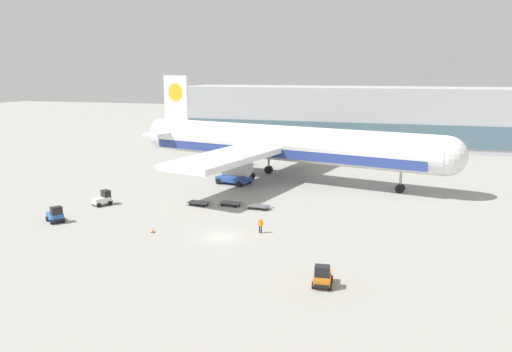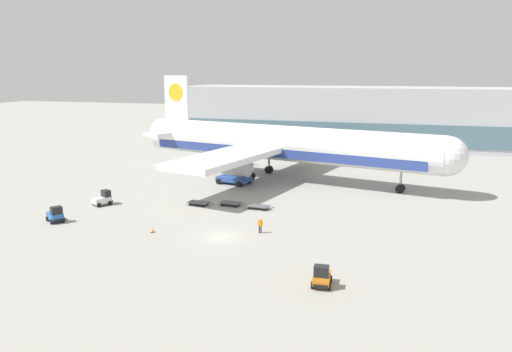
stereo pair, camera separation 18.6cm
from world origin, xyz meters
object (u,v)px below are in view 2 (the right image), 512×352
Objects in this scene: baggage_dolly_third at (258,206)px; traffic_cone_near at (153,230)px; baggage_tug_mid at (103,199)px; baggage_dolly_second at (231,203)px; ground_crew_near at (260,224)px; baggage_dolly_lead at (199,202)px; baggage_tug_foreground at (322,276)px; baggage_tug_far at (55,215)px; scissor_lift_loader at (234,172)px; airplane_main at (278,144)px.

traffic_cone_near is at bearing -120.15° from baggage_dolly_third.
baggage_dolly_second is (16.70, 4.61, -0.49)m from baggage_tug_mid.
baggage_tug_mid reaches higher than traffic_cone_near.
baggage_dolly_lead is at bearing 143.19° from ground_crew_near.
baggage_tug_foreground is 24.53m from baggage_dolly_third.
baggage_tug_far is 0.75× the size of baggage_dolly_lead.
baggage_tug_far is 24.97m from ground_crew_near.
baggage_dolly_third is at bearing 7.74° from baggage_dolly_lead.
scissor_lift_loader reaches higher than baggage_tug_foreground.
scissor_lift_loader reaches higher than baggage_dolly_second.
baggage_dolly_lead is at bearing -140.58° from baggage_tug_foreground.
baggage_tug_mid is 0.75× the size of baggage_dolly_lead.
traffic_cone_near reaches higher than baggage_dolly_second.
baggage_tug_far is 5.06× the size of traffic_cone_near.
airplane_main reaches higher than ground_crew_near.
baggage_dolly_lead and baggage_dolly_third have the same top height.
baggage_dolly_second is (4.19, 1.03, 0.00)m from baggage_dolly_lead.
ground_crew_near is (10.95, -22.73, -0.93)m from scissor_lift_loader.
baggage_tug_far is at bearing -105.24° from scissor_lift_loader.
baggage_dolly_lead is (-0.25, -13.79, -1.57)m from scissor_lift_loader.
baggage_dolly_lead is 12.20m from traffic_cone_near.
baggage_tug_foreground is at bearing -51.82° from ground_crew_near.
baggage_dolly_second is (17.77, 12.96, -0.49)m from baggage_tug_far.
airplane_main is 19.49m from baggage_dolly_second.
traffic_cone_near is (-8.74, -12.67, -0.12)m from baggage_dolly_third.
baggage_tug_mid is 21.16m from baggage_dolly_third.
baggage_dolly_third is (2.22, -19.18, -5.45)m from airplane_main.
baggage_dolly_third is 15.39m from traffic_cone_near.
baggage_tug_far is 1.62× the size of ground_crew_near.
airplane_main reaches higher than baggage_dolly_second.
baggage_tug_foreground is at bearing -56.68° from baggage_dolly_third.
scissor_lift_loader reaches higher than baggage_dolly_lead.
baggage_dolly_third is (21.84, 12.40, -0.49)m from baggage_tug_far.
airplane_main is 30.14m from baggage_tug_mid.
baggage_tug_mid reaches higher than ground_crew_near.
baggage_dolly_second is 1.00× the size of baggage_dolly_third.
baggage_tug_foreground is 0.68× the size of baggage_dolly_lead.
ground_crew_near reaches higher than baggage_dolly_second.
baggage_tug_foreground is 29.07m from baggage_dolly_lead.
baggage_dolly_lead and baggage_dolly_second have the same top height.
baggage_dolly_second is at bearing -148.49° from baggage_tug_foreground.
scissor_lift_loader reaches higher than baggage_tug_far.
baggage_tug_foreground is 22.40m from traffic_cone_near.
traffic_cone_near is (-0.49, -12.19, -0.12)m from baggage_dolly_lead.
airplane_main reaches higher than scissor_lift_loader.
ground_crew_near is at bearing -51.24° from scissor_lift_loader.
baggage_dolly_second is 14.03m from traffic_cone_near.
baggage_dolly_lead is 1.00× the size of baggage_dolly_second.
scissor_lift_loader is 21.58m from baggage_tug_mid.
baggage_dolly_third is (8.25, 0.47, 0.00)m from baggage_dolly_lead.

